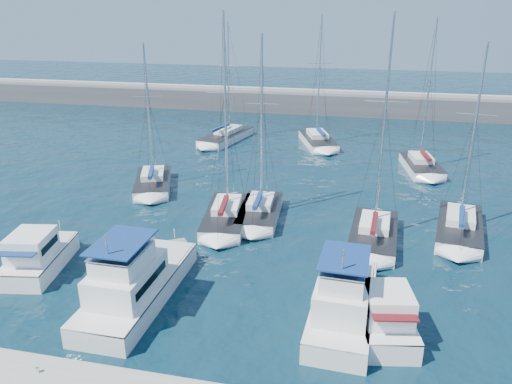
% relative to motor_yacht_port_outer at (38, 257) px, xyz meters
% --- Properties ---
extents(ground, '(220.00, 220.00, 0.00)m').
position_rel_motor_yacht_port_outer_xyz_m(ground, '(14.20, 2.08, -0.94)').
color(ground, black).
rests_on(ground, ground).
extents(breakwater, '(160.00, 6.00, 4.45)m').
position_rel_motor_yacht_port_outer_xyz_m(breakwater, '(14.20, 54.08, 0.11)').
color(breakwater, '#424244').
rests_on(breakwater, ground).
extents(dock_cleat_near_port, '(0.16, 0.16, 0.25)m').
position_rel_motor_yacht_port_outer_xyz_m(dock_cleat_near_port, '(6.20, -8.92, -0.22)').
color(dock_cleat_near_port, silver).
rests_on(dock_cleat_near_port, dock).
extents(motor_yacht_port_outer, '(3.78, 6.40, 3.20)m').
position_rel_motor_yacht_port_outer_xyz_m(motor_yacht_port_outer, '(0.00, 0.00, 0.00)').
color(motor_yacht_port_outer, white).
rests_on(motor_yacht_port_outer, ground).
extents(motor_yacht_port_inner, '(3.47, 10.10, 4.69)m').
position_rel_motor_yacht_port_outer_xyz_m(motor_yacht_port_inner, '(7.55, -2.02, 0.19)').
color(motor_yacht_port_inner, silver).
rests_on(motor_yacht_port_inner, ground).
extents(motor_yacht_stbd_inner, '(3.54, 8.95, 4.69)m').
position_rel_motor_yacht_port_outer_xyz_m(motor_yacht_stbd_inner, '(19.02, -1.28, 0.19)').
color(motor_yacht_stbd_inner, silver).
rests_on(motor_yacht_stbd_inner, ground).
extents(motor_yacht_stbd_outer, '(3.61, 5.85, 3.20)m').
position_rel_motor_yacht_port_outer_xyz_m(motor_yacht_stbd_outer, '(21.14, -1.88, -0.00)').
color(motor_yacht_stbd_outer, white).
rests_on(motor_yacht_stbd_outer, ground).
extents(sailboat_mid_a, '(5.38, 7.96, 13.15)m').
position_rel_motor_yacht_port_outer_xyz_m(sailboat_mid_a, '(0.87, 15.80, -0.43)').
color(sailboat_mid_a, silver).
rests_on(sailboat_mid_a, ground).
extents(sailboat_mid_b, '(4.14, 8.27, 15.81)m').
position_rel_motor_yacht_port_outer_xyz_m(sailboat_mid_b, '(9.52, 9.84, -0.41)').
color(sailboat_mid_b, white).
rests_on(sailboat_mid_b, ground).
extents(sailboat_mid_c, '(3.44, 7.23, 14.26)m').
position_rel_motor_yacht_port_outer_xyz_m(sailboat_mid_c, '(11.88, 11.21, -0.41)').
color(sailboat_mid_c, silver).
rests_on(sailboat_mid_c, ground).
extents(sailboat_mid_d, '(3.59, 7.75, 15.77)m').
position_rel_motor_yacht_port_outer_xyz_m(sailboat_mid_d, '(20.64, 8.92, -0.41)').
color(sailboat_mid_d, white).
rests_on(sailboat_mid_d, ground).
extents(sailboat_mid_e, '(4.30, 8.52, 13.91)m').
position_rel_motor_yacht_port_outer_xyz_m(sailboat_mid_e, '(26.76, 11.53, -0.43)').
color(sailboat_mid_e, silver).
rests_on(sailboat_mid_e, ground).
extents(sailboat_back_a, '(5.04, 9.76, 14.33)m').
position_rel_motor_yacht_port_outer_xyz_m(sailboat_back_a, '(2.79, 33.68, -0.44)').
color(sailboat_back_a, silver).
rests_on(sailboat_back_a, ground).
extents(sailboat_back_b, '(5.62, 8.70, 15.20)m').
position_rel_motor_yacht_port_outer_xyz_m(sailboat_back_b, '(14.05, 34.15, -0.42)').
color(sailboat_back_b, white).
rests_on(sailboat_back_b, ground).
extents(sailboat_back_c, '(4.13, 7.60, 15.13)m').
position_rel_motor_yacht_port_outer_xyz_m(sailboat_back_c, '(25.30, 26.46, -0.41)').
color(sailboat_back_c, silver).
rests_on(sailboat_back_c, ground).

